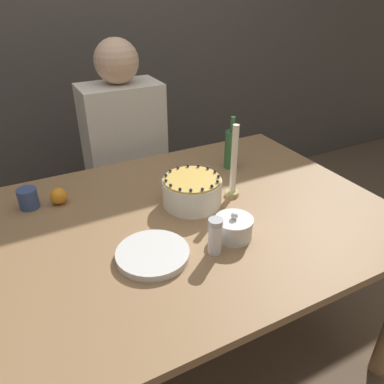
# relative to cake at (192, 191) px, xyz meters

# --- Properties ---
(ground_plane) EXTENTS (12.00, 12.00, 0.00)m
(ground_plane) POSITION_rel_cake_xyz_m (-0.11, -0.06, -0.80)
(ground_plane) COLOR brown
(wall_behind) EXTENTS (8.00, 0.05, 2.60)m
(wall_behind) POSITION_rel_cake_xyz_m (-0.11, 1.34, 0.50)
(wall_behind) COLOR #4C4742
(wall_behind) RESTS_ON ground_plane
(dining_table) EXTENTS (1.61, 1.10, 0.75)m
(dining_table) POSITION_rel_cake_xyz_m (-0.11, -0.06, -0.15)
(dining_table) COLOR #936D47
(dining_table) RESTS_ON ground_plane
(cake) EXTENTS (0.23, 0.23, 0.12)m
(cake) POSITION_rel_cake_xyz_m (0.00, 0.00, 0.00)
(cake) COLOR white
(cake) RESTS_ON dining_table
(sugar_bowl) EXTENTS (0.13, 0.13, 0.10)m
(sugar_bowl) POSITION_rel_cake_xyz_m (0.02, -0.26, -0.02)
(sugar_bowl) COLOR silver
(sugar_bowl) RESTS_ON dining_table
(sugar_shaker) EXTENTS (0.05, 0.05, 0.13)m
(sugar_shaker) POSITION_rel_cake_xyz_m (-0.07, -0.30, 0.01)
(sugar_shaker) COLOR white
(sugar_shaker) RESTS_ON dining_table
(plate_stack) EXTENTS (0.23, 0.23, 0.02)m
(plate_stack) POSITION_rel_cake_xyz_m (-0.26, -0.23, -0.04)
(plate_stack) COLOR silver
(plate_stack) RESTS_ON dining_table
(candle) EXTENTS (0.06, 0.06, 0.30)m
(candle) POSITION_rel_cake_xyz_m (0.17, -0.02, 0.07)
(candle) COLOR tan
(candle) RESTS_ON dining_table
(bottle) EXTENTS (0.06, 0.06, 0.24)m
(bottle) POSITION_rel_cake_xyz_m (0.31, 0.21, 0.04)
(bottle) COLOR #2D6638
(bottle) RESTS_ON dining_table
(cup) EXTENTS (0.07, 0.07, 0.08)m
(cup) POSITION_rel_cake_xyz_m (-0.57, 0.26, -0.02)
(cup) COLOR #384C7F
(cup) RESTS_ON dining_table
(orange_fruit_0) EXTENTS (0.06, 0.06, 0.06)m
(orange_fruit_0) POSITION_rel_cake_xyz_m (-0.46, 0.24, -0.02)
(orange_fruit_0) COLOR orange
(orange_fruit_0) RESTS_ON dining_table
(person_man_blue_shirt) EXTENTS (0.40, 0.34, 1.28)m
(person_man_blue_shirt) POSITION_rel_cake_xyz_m (-0.04, 0.69, -0.24)
(person_man_blue_shirt) COLOR #2D2D38
(person_man_blue_shirt) RESTS_ON ground_plane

